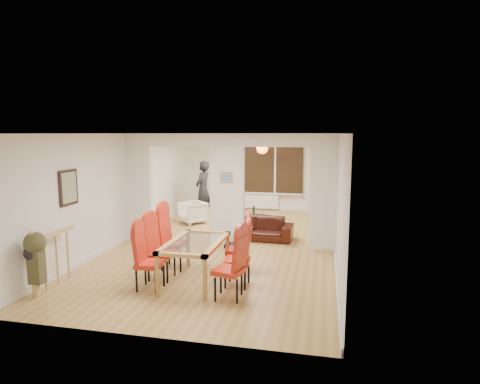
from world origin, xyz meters
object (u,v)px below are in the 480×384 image
(sofa, at_px, (255,228))
(television, at_px, (316,215))
(armchair, at_px, (192,212))
(person, at_px, (203,189))
(dining_chair_rb, at_px, (237,256))
(coffee_table, at_px, (254,220))
(bowl, at_px, (260,215))
(dining_chair_la, at_px, (150,259))
(dining_table, at_px, (196,261))
(dining_chair_lb, at_px, (161,250))
(dining_chair_ra, at_px, (229,266))
(bottle, at_px, (254,210))
(dining_chair_rc, at_px, (238,246))
(dining_chair_lc, at_px, (174,239))

(sofa, bearing_deg, television, 55.74)
(armchair, relative_size, person, 0.40)
(dining_chair_rb, height_order, coffee_table, dining_chair_rb)
(television, bearing_deg, armchair, 104.76)
(bowl, bearing_deg, dining_chair_la, -100.66)
(dining_table, bearing_deg, person, 105.88)
(dining_chair_la, distance_m, dining_chair_lb, 0.50)
(armchair, bearing_deg, television, 51.24)
(dining_chair_la, distance_m, television, 6.17)
(person, height_order, coffee_table, person)
(dining_chair_ra, xyz_separation_m, sofa, (-0.22, 3.69, -0.26))
(person, bearing_deg, bottle, 83.56)
(dining_chair_rc, xyz_separation_m, bowl, (-0.26, 4.28, -0.27))
(dining_chair_ra, bearing_deg, dining_chair_rc, 108.53)
(dining_chair_rb, height_order, person, person)
(coffee_table, height_order, bowl, bowl)
(dining_table, bearing_deg, dining_chair_rb, -1.76)
(person, distance_m, bowl, 2.07)
(dining_chair_la, relative_size, dining_chair_rc, 0.99)
(dining_table, relative_size, dining_chair_lb, 1.47)
(television, bearing_deg, dining_chair_ra, 172.35)
(armchair, bearing_deg, dining_table, -29.56)
(person, distance_m, coffee_table, 1.98)
(bowl, bearing_deg, coffee_table, -160.71)
(dining_chair_lb, bearing_deg, dining_chair_ra, -11.94)
(dining_chair_rc, height_order, sofa, dining_chair_rc)
(dining_chair_la, relative_size, armchair, 1.51)
(dining_table, height_order, dining_chair_rb, dining_chair_rb)
(dining_chair_lb, bearing_deg, dining_chair_rc, 34.88)
(bottle, xyz_separation_m, bowl, (0.20, -0.00, -0.12))
(dining_chair_rb, xyz_separation_m, television, (1.21, 5.13, -0.26))
(dining_table, height_order, bottle, dining_table)
(dining_chair_ra, xyz_separation_m, bowl, (-0.37, 5.42, -0.28))
(dining_chair_ra, bearing_deg, dining_chair_la, -169.99)
(television, bearing_deg, bowl, 103.37)
(dining_chair_la, xyz_separation_m, sofa, (1.15, 3.61, -0.25))
(armchair, distance_m, television, 3.59)
(dining_table, relative_size, bottle, 5.54)
(dining_chair_lc, xyz_separation_m, television, (2.59, 4.50, -0.31))
(dining_table, distance_m, dining_chair_rc, 0.87)
(television, xyz_separation_m, bottle, (-1.79, -0.25, 0.11))
(dining_chair_ra, relative_size, television, 1.17)
(dining_chair_lb, height_order, person, person)
(dining_chair_la, distance_m, dining_chair_rb, 1.47)
(dining_table, distance_m, dining_chair_lc, 0.90)
(dining_chair_ra, bearing_deg, bowl, 107.22)
(coffee_table, bearing_deg, sofa, -79.29)
(dining_chair_rc, bearing_deg, person, 108.90)
(dining_chair_lc, xyz_separation_m, sofa, (1.14, 2.52, -0.31))
(dining_chair_lc, height_order, dining_chair_ra, dining_chair_lc)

